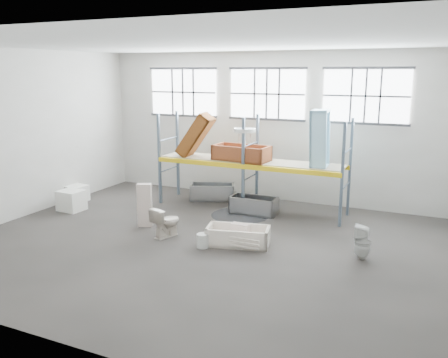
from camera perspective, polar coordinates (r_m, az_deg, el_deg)
The scene contains 33 objects.
floor at distance 12.31m, azimuth -2.94°, elevation -8.02°, with size 12.00×10.00×0.10m, color #48423E.
ceiling at distance 11.52m, azimuth -3.25°, elevation 16.40°, with size 12.00×10.00×0.10m, color silver.
wall_back at distance 16.25m, azimuth 5.27°, elevation 6.33°, with size 12.00×0.10×5.00m, color #B5B1A7.
wall_front at distance 7.64m, azimuth -20.97°, elevation -1.93°, with size 12.00×0.10×5.00m, color #B8B4AB.
wall_left at distance 15.40m, azimuth -23.53°, elevation 4.96°, with size 0.10×10.00×5.00m, color #B3AFA6.
window_left at distance 17.39m, azimuth -4.94°, elevation 10.41°, with size 2.60×0.04×1.60m, color white.
window_mid at distance 16.05m, azimuth 5.21°, elevation 10.20°, with size 2.60×0.04×1.60m, color white.
window_right at distance 15.29m, azimuth 16.75°, elevation 9.58°, with size 2.60×0.04×1.60m, color white.
rack_upright_la at distance 15.78m, azimuth -7.81°, elevation 2.40°, with size 0.08×0.08×3.00m, color slate.
rack_upright_lb at distance 16.79m, azimuth -5.62°, elevation 3.09°, with size 0.08×0.08×3.00m, color slate.
rack_upright_ma at distance 14.41m, azimuth 2.32°, elevation 1.52°, with size 0.08×0.08×3.00m, color slate.
rack_upright_mb at distance 15.51m, azimuth 4.02°, elevation 2.31°, with size 0.08×0.08×3.00m, color slate.
rack_upright_ra at distance 13.59m, azimuth 14.10°, elevation 0.43°, with size 0.08×0.08×3.00m, color slate.
rack_upright_rb at distance 14.75m, azimuth 14.98°, elevation 1.34°, with size 0.08×0.08×3.00m, color slate.
rack_beam_front at distance 14.41m, azimuth 2.32°, elevation 1.52°, with size 6.00×0.10×0.14m, color yellow.
rack_beam_back at distance 15.51m, azimuth 4.02°, elevation 2.31°, with size 6.00×0.10×0.14m, color yellow.
shelf_deck at distance 14.95m, azimuth 3.20°, elevation 2.23°, with size 5.90×1.10×0.03m, color gray.
wet_patch at distance 14.61m, azimuth 1.97°, elevation -4.39°, with size 1.80×1.80×0.00m, color black.
bathtub_beige at distance 12.15m, azimuth 1.71°, elevation -6.87°, with size 1.59×0.75×0.47m, color white, non-canonical shape.
cistern_spare at distance 12.31m, azimuth 1.98°, elevation -6.38°, with size 0.46×0.22×0.44m, color beige.
sink_in_tub at distance 12.62m, azimuth -0.31°, elevation -6.45°, with size 0.46×0.46×0.16m, color beige.
toilet_beige at distance 12.77m, azimuth -7.02°, elevation -5.14°, with size 0.46×0.81×0.82m, color beige.
cistern_tall at distance 13.64m, azimuth -9.54°, elevation -3.12°, with size 0.40×0.26×1.24m, color beige.
toilet_white at distance 11.65m, azimuth 16.39°, elevation -7.33°, with size 0.38×0.38×0.84m, color silver.
steel_tub_left at distance 16.30m, azimuth -1.41°, elevation -1.56°, with size 1.50×0.70×0.55m, color #B4B7BB, non-canonical shape.
steel_tub_right at distance 14.77m, azimuth 3.60°, elevation -3.16°, with size 1.44×0.67×0.53m, color #95969B, non-canonical shape.
rust_tub_flat at distance 14.88m, azimuth 2.12°, elevation 3.13°, with size 1.77×0.83×0.50m, color brown, non-canonical shape.
rust_tub_tilted at distance 15.51m, azimuth -3.44°, elevation 5.29°, with size 1.53×0.72×0.43m, color brown, non-canonical shape.
sink_on_shelf at distance 14.53m, azimuth 2.51°, elevation 3.99°, with size 0.67×0.52×0.60m, color silver.
blue_tub_upright at distance 14.16m, azimuth 11.50°, elevation 4.74°, with size 1.72×0.80×0.48m, color #9CD3ED, non-canonical shape.
bucket at distance 11.98m, azimuth -2.59°, elevation -7.45°, with size 0.30×0.30×0.35m, color silver.
carton_near at distance 15.81m, azimuth -17.95°, elevation -2.47°, with size 0.75×0.65×0.65m, color white.
carton_far at distance 16.90m, azimuth -17.42°, elevation -1.65°, with size 0.65×0.65×0.54m, color white.
Camera 1 is at (5.36, -10.17, 4.34)m, focal length 37.84 mm.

